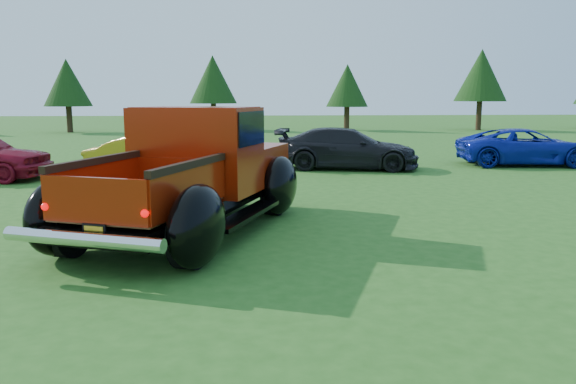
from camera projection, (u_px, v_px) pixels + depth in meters
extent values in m
plane|color=#275819|center=(310.00, 255.00, 8.16)|extent=(120.00, 120.00, 0.00)
cylinder|color=#332114|center=(70.00, 119.00, 35.60)|extent=(0.36, 0.36, 1.66)
cone|color=black|center=(67.00, 83.00, 35.22)|extent=(2.94, 2.94, 2.94)
cylinder|color=#332114|center=(214.00, 117.00, 38.24)|extent=(0.36, 0.36, 1.80)
cone|color=black|center=(213.00, 79.00, 37.82)|extent=(3.20, 3.20, 3.20)
cylinder|color=#332114|center=(347.00, 118.00, 37.97)|extent=(0.36, 0.36, 1.58)
cone|color=black|center=(347.00, 85.00, 37.59)|extent=(2.82, 2.82, 2.82)
cylinder|color=#332114|center=(479.00, 116.00, 38.13)|extent=(0.36, 0.36, 1.94)
cone|color=black|center=(481.00, 75.00, 37.67)|extent=(3.46, 3.46, 3.46)
cylinder|color=black|center=(68.00, 226.00, 8.03)|extent=(0.58, 0.94, 0.91)
cylinder|color=black|center=(190.00, 235.00, 7.49)|extent=(0.58, 0.94, 0.91)
cylinder|color=black|center=(185.00, 187.00, 11.45)|extent=(0.58, 0.94, 0.91)
cylinder|color=black|center=(274.00, 192.00, 10.91)|extent=(0.58, 0.94, 0.91)
cube|color=black|center=(188.00, 202.00, 9.51)|extent=(3.39, 5.54, 0.23)
cube|color=#951C08|center=(230.00, 163.00, 11.20)|extent=(2.41, 2.28, 0.70)
cube|color=silver|center=(246.00, 159.00, 12.03)|extent=(1.72, 0.72, 0.57)
cube|color=#951C08|center=(197.00, 150.00, 9.74)|extent=(2.35, 1.94, 1.47)
cube|color=black|center=(196.00, 127.00, 9.68)|extent=(2.35, 1.85, 0.57)
cube|color=#951C08|center=(196.00, 109.00, 9.63)|extent=(2.22, 1.80, 0.09)
cube|color=brown|center=(144.00, 207.00, 8.14)|extent=(2.24, 2.66, 0.06)
cube|color=#951C08|center=(97.00, 184.00, 8.31)|extent=(0.87, 2.13, 0.59)
cube|color=#951C08|center=(191.00, 189.00, 7.88)|extent=(0.87, 2.13, 0.59)
cube|color=#951C08|center=(179.00, 176.00, 9.16)|extent=(1.45, 0.60, 0.59)
cube|color=#951C08|center=(95.00, 201.00, 7.02)|extent=(1.45, 0.61, 0.59)
cube|color=black|center=(96.00, 161.00, 8.25)|extent=(0.91, 2.15, 0.10)
cube|color=black|center=(190.00, 164.00, 7.82)|extent=(0.91, 2.15, 0.10)
ellipsoid|color=black|center=(61.00, 216.00, 8.04)|extent=(0.92, 1.31, 1.00)
ellipsoid|color=black|center=(198.00, 226.00, 7.43)|extent=(0.92, 1.31, 1.00)
ellipsoid|color=black|center=(179.00, 180.00, 11.46)|extent=(0.92, 1.31, 1.00)
ellipsoid|color=black|center=(280.00, 185.00, 10.86)|extent=(0.92, 1.31, 1.00)
cube|color=black|center=(131.00, 207.00, 9.79)|extent=(1.19, 2.35, 0.07)
cube|color=black|center=(246.00, 215.00, 9.18)|extent=(1.19, 2.35, 0.07)
cylinder|color=silver|center=(82.00, 239.00, 6.83)|extent=(2.13, 0.96, 0.18)
cube|color=black|center=(94.00, 230.00, 7.04)|extent=(0.32, 0.14, 0.17)
cube|color=gold|center=(94.00, 231.00, 7.03)|extent=(0.26, 0.11, 0.11)
sphere|color=#CC0505|center=(45.00, 207.00, 7.22)|extent=(0.10, 0.10, 0.10)
sphere|color=#CC0505|center=(145.00, 213.00, 6.81)|extent=(0.10, 0.10, 0.10)
imported|color=#B48A18|center=(152.00, 158.00, 15.67)|extent=(3.59, 1.27, 1.18)
imported|color=black|center=(347.00, 148.00, 17.80)|extent=(4.76, 2.70, 1.30)
imported|color=#0E1D9D|center=(526.00, 147.00, 18.75)|extent=(4.59, 2.48, 1.22)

